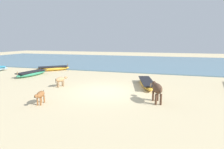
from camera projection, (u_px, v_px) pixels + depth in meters
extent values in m
plane|color=beige|center=(105.00, 91.00, 11.53)|extent=(80.00, 80.00, 0.00)
cube|color=slate|center=(142.00, 62.00, 27.58)|extent=(60.00, 20.00, 0.08)
ellipsoid|color=gold|center=(53.00, 68.00, 19.50)|extent=(3.05, 2.86, 0.45)
cube|color=black|center=(53.00, 67.00, 19.46)|extent=(2.75, 2.58, 0.07)
cube|color=olive|center=(56.00, 67.00, 19.58)|extent=(0.61, 0.67, 0.04)
cylinder|color=olive|center=(68.00, 65.00, 20.07)|extent=(0.06, 0.06, 0.20)
ellipsoid|color=gold|center=(147.00, 83.00, 12.83)|extent=(1.68, 3.82, 0.39)
cube|color=black|center=(147.00, 81.00, 12.80)|extent=(1.55, 3.38, 0.07)
cube|color=olive|center=(147.00, 83.00, 12.54)|extent=(0.69, 0.28, 0.04)
cylinder|color=olive|center=(151.00, 85.00, 11.09)|extent=(0.06, 0.06, 0.20)
ellipsoid|color=#338C66|center=(32.00, 74.00, 16.59)|extent=(1.19, 3.29, 0.41)
cube|color=black|center=(32.00, 72.00, 16.56)|extent=(1.13, 2.90, 0.07)
cube|color=olive|center=(30.00, 73.00, 16.35)|extent=(0.72, 0.20, 0.04)
cylinder|color=olive|center=(17.00, 73.00, 15.20)|extent=(0.06, 0.06, 0.20)
ellipsoid|color=#4C3323|center=(157.00, 88.00, 9.28)|extent=(0.72, 1.16, 0.47)
ellipsoid|color=#4C3323|center=(154.00, 83.00, 9.98)|extent=(0.31, 0.40, 0.26)
sphere|color=#2D2119|center=(153.00, 83.00, 10.14)|extent=(0.12, 0.12, 0.10)
cylinder|color=#4C3323|center=(153.00, 96.00, 9.68)|extent=(0.11, 0.11, 0.54)
cylinder|color=#4C3323|center=(158.00, 96.00, 9.68)|extent=(0.11, 0.11, 0.54)
cylinder|color=#4C3323|center=(156.00, 99.00, 9.05)|extent=(0.11, 0.11, 0.54)
cylinder|color=#4C3323|center=(161.00, 99.00, 9.06)|extent=(0.11, 0.11, 0.54)
cylinder|color=#2D2119|center=(160.00, 92.00, 8.73)|extent=(0.04, 0.04, 0.44)
ellipsoid|color=tan|center=(60.00, 79.00, 12.61)|extent=(0.52, 0.79, 0.32)
ellipsoid|color=tan|center=(66.00, 77.00, 12.99)|extent=(0.22, 0.28, 0.17)
sphere|color=#2D2119|center=(67.00, 77.00, 13.08)|extent=(0.09, 0.09, 0.07)
cylinder|color=tan|center=(62.00, 83.00, 12.88)|extent=(0.07, 0.07, 0.37)
cylinder|color=tan|center=(64.00, 84.00, 12.79)|extent=(0.07, 0.07, 0.37)
cylinder|color=tan|center=(57.00, 84.00, 12.54)|extent=(0.07, 0.07, 0.37)
cylinder|color=tan|center=(59.00, 85.00, 12.44)|extent=(0.07, 0.07, 0.37)
cylinder|color=#2D2119|center=(56.00, 81.00, 12.30)|extent=(0.02, 0.02, 0.30)
ellipsoid|color=brown|center=(40.00, 94.00, 9.15)|extent=(0.43, 0.75, 0.31)
ellipsoid|color=brown|center=(36.00, 96.00, 8.68)|extent=(0.19, 0.26, 0.17)
sphere|color=#2D2119|center=(35.00, 97.00, 8.58)|extent=(0.08, 0.08, 0.06)
cylinder|color=brown|center=(41.00, 102.00, 8.99)|extent=(0.07, 0.07, 0.35)
cylinder|color=brown|center=(37.00, 102.00, 9.01)|extent=(0.07, 0.07, 0.35)
cylinder|color=brown|center=(44.00, 99.00, 9.40)|extent=(0.07, 0.07, 0.35)
cylinder|color=brown|center=(41.00, 99.00, 9.41)|extent=(0.07, 0.07, 0.35)
cylinder|color=#2D2119|center=(44.00, 93.00, 9.52)|extent=(0.02, 0.02, 0.29)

